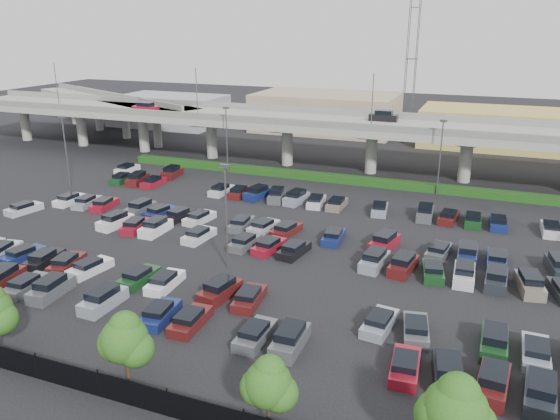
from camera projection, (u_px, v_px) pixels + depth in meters
name	position (u px, v px, depth m)	size (l,w,h in m)	color
ground	(261.00, 239.00, 59.43)	(280.00, 280.00, 0.00)	black
overpass	(340.00, 127.00, 85.44)	(150.00, 13.00, 15.80)	gray
on_ramp	(112.00, 102.00, 113.08)	(50.93, 30.13, 8.80)	gray
hedge	(327.00, 177.00, 81.28)	(66.00, 1.60, 1.10)	#173A11
fence	(85.00, 381.00, 34.49)	(70.00, 0.10, 2.00)	black
tree_row	(106.00, 335.00, 34.68)	(65.07, 3.66, 5.94)	#332316
parked_cars	(251.00, 246.00, 56.19)	(63.15, 41.61, 1.67)	black
light_poles	(233.00, 176.00, 60.59)	(66.90, 48.38, 10.30)	#4D4D52
distant_buildings	(440.00, 122.00, 108.41)	(138.00, 24.00, 9.00)	gray
comm_tower	(412.00, 56.00, 118.18)	(2.40, 2.40, 30.00)	#4D4D52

